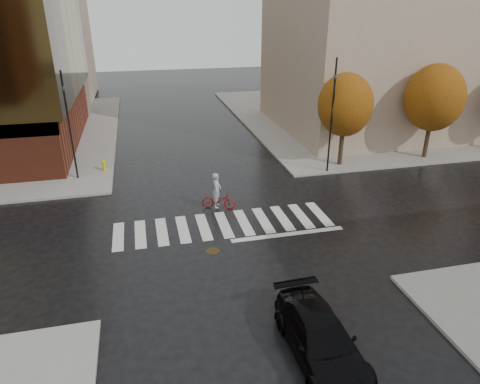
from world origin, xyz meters
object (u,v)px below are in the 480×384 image
(cyclist, at_px, (218,197))
(traffic_light_nw, at_px, (68,120))
(fire_hydrant, at_px, (104,165))
(traffic_light_ne, at_px, (332,109))
(sedan, at_px, (321,338))

(cyclist, distance_m, traffic_light_nw, 11.10)
(fire_hydrant, bearing_deg, cyclist, -48.46)
(cyclist, distance_m, traffic_light_ne, 10.03)
(traffic_light_ne, bearing_deg, fire_hydrant, -26.49)
(traffic_light_ne, relative_size, fire_hydrant, 9.66)
(cyclist, distance_m, fire_hydrant, 10.02)
(traffic_light_nw, bearing_deg, cyclist, 39.96)
(cyclist, relative_size, fire_hydrant, 2.78)
(traffic_light_nw, height_order, fire_hydrant, traffic_light_nw)
(sedan, distance_m, traffic_light_nw, 20.97)
(cyclist, bearing_deg, sedan, -153.03)
(cyclist, xyz_separation_m, traffic_light_ne, (8.47, 3.80, 3.79))
(cyclist, height_order, traffic_light_ne, traffic_light_ne)
(sedan, height_order, traffic_light_nw, traffic_light_nw)
(traffic_light_nw, xyz_separation_m, fire_hydrant, (1.70, 1.00, -3.55))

